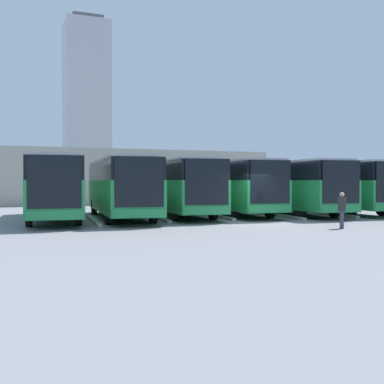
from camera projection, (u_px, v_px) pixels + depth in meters
The scene contains 15 objects.
ground_plane at pixel (254, 223), 24.07m from camera, with size 600.00×600.00×0.00m, color gray.
bus_0 at pixel (332, 185), 32.63m from camera, with size 3.59×12.34×3.35m.
curb_divider_0 at pixel (326, 214), 30.32m from camera, with size 0.24×6.51×0.15m, color #9E9E99.
bus_1 at pixel (287, 185), 31.19m from camera, with size 3.59×12.34×3.35m.
curb_divider_1 at pixel (277, 215), 28.88m from camera, with size 0.24×6.51×0.15m, color #9E9E99.
bus_2 at pixel (228, 185), 30.87m from camera, with size 3.59×12.34×3.35m.
curb_divider_2 at pixel (214, 216), 28.56m from camera, with size 0.24×6.51×0.15m, color #9E9E99.
bus_3 at pixel (176, 185), 29.40m from camera, with size 3.59×12.34×3.35m.
curb_divider_3 at pixel (156, 217), 27.09m from camera, with size 0.24×6.51×0.15m, color #9E9E99.
bus_4 at pixel (120, 186), 27.29m from camera, with size 3.59×12.34×3.35m.
curb_divider_4 at pixel (94, 220), 24.99m from camera, with size 0.24×6.51×0.15m, color #9E9E99.
bus_5 at pixel (53, 186), 26.13m from camera, with size 3.59×12.34×3.35m.
pedestrian at pixel (342, 209), 21.37m from camera, with size 0.51×0.51×1.62m.
station_building at pixel (122, 177), 50.23m from camera, with size 26.88×15.91×5.11m.
office_tower at pixel (87, 104), 224.99m from camera, with size 19.89×19.89×78.72m.
Camera 1 is at (11.75, 21.19, 2.09)m, focal length 45.00 mm.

